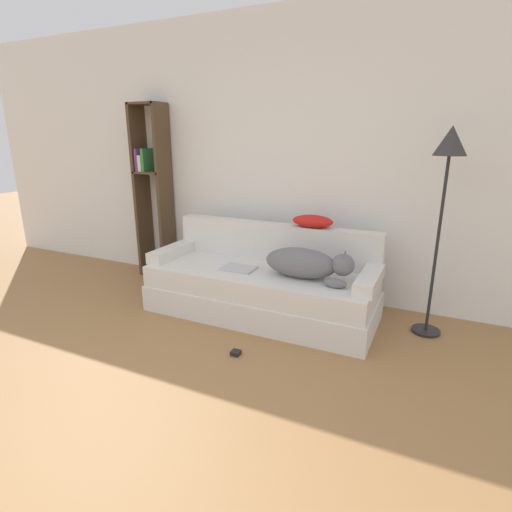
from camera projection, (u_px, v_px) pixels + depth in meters
name	position (u px, v px, depth m)	size (l,w,h in m)	color
ground_plane	(9.00, 511.00, 1.73)	(20.00, 20.00, 0.00)	#9E7042
wall_back	(276.00, 159.00, 3.93)	(7.94, 0.06, 2.70)	white
couch	(261.00, 292.00, 3.60)	(2.04, 0.81, 0.43)	silver
couch_backrest	(275.00, 242.00, 3.78)	(2.00, 0.15, 0.35)	silver
couch_arm_left	(173.00, 251.00, 3.91)	(0.15, 0.62, 0.10)	silver
couch_arm_right	(370.00, 280.00, 3.13)	(0.15, 0.62, 0.10)	silver
dog	(307.00, 263.00, 3.28)	(0.75, 0.29, 0.27)	slate
laptop	(239.00, 268.00, 3.54)	(0.29, 0.21, 0.02)	#B7B7BC
throw_pillow	(313.00, 221.00, 3.57)	(0.37, 0.21, 0.11)	red
bookshelf	(152.00, 185.00, 4.44)	(0.36, 0.26, 1.90)	#4C3823
floor_lamp	(448.00, 166.00, 2.93)	(0.24, 0.24, 1.64)	#232326
power_adapter	(236.00, 353.00, 2.96)	(0.07, 0.07, 0.03)	black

